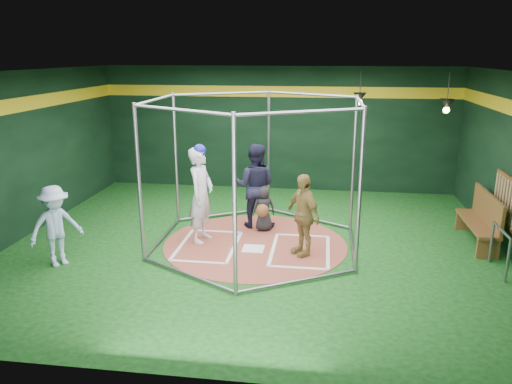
# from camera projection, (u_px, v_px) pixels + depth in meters

# --- Properties ---
(room_shell) EXTENTS (10.10, 9.10, 3.53)m
(room_shell) POSITION_uv_depth(u_px,v_px,m) (255.00, 162.00, 9.92)
(room_shell) COLOR #0D3C0F
(room_shell) RESTS_ON ground
(clay_disc) EXTENTS (3.80, 3.80, 0.01)m
(clay_disc) POSITION_uv_depth(u_px,v_px,m) (255.00, 244.00, 10.39)
(clay_disc) COLOR #994937
(clay_disc) RESTS_ON ground
(home_plate) EXTENTS (0.43, 0.43, 0.01)m
(home_plate) POSITION_uv_depth(u_px,v_px,m) (253.00, 249.00, 10.10)
(home_plate) COLOR white
(home_plate) RESTS_ON clay_disc
(batter_box_left) EXTENTS (1.17, 1.77, 0.01)m
(batter_box_left) POSITION_uv_depth(u_px,v_px,m) (208.00, 245.00, 10.27)
(batter_box_left) COLOR white
(batter_box_left) RESTS_ON clay_disc
(batter_box_right) EXTENTS (1.17, 1.77, 0.01)m
(batter_box_right) POSITION_uv_depth(u_px,v_px,m) (300.00, 250.00, 10.02)
(batter_box_right) COLOR white
(batter_box_right) RESTS_ON clay_disc
(batting_cage) EXTENTS (4.05, 4.67, 3.00)m
(batting_cage) POSITION_uv_depth(u_px,v_px,m) (255.00, 174.00, 9.99)
(batting_cage) COLOR gray
(batting_cage) RESTS_ON ground
(bat_rack) EXTENTS (0.07, 1.25, 0.98)m
(bat_rack) POSITION_uv_depth(u_px,v_px,m) (505.00, 200.00, 9.83)
(bat_rack) COLOR brown
(bat_rack) RESTS_ON room_shell
(pendant_lamp_near) EXTENTS (0.34, 0.34, 0.90)m
(pendant_lamp_near) POSITION_uv_depth(u_px,v_px,m) (360.00, 97.00, 12.79)
(pendant_lamp_near) COLOR black
(pendant_lamp_near) RESTS_ON room_shell
(pendant_lamp_far) EXTENTS (0.34, 0.34, 0.90)m
(pendant_lamp_far) POSITION_uv_depth(u_px,v_px,m) (447.00, 105.00, 11.02)
(pendant_lamp_far) COLOR black
(pendant_lamp_far) RESTS_ON room_shell
(batter_figure) EXTENTS (0.61, 0.81, 2.06)m
(batter_figure) POSITION_uv_depth(u_px,v_px,m) (201.00, 194.00, 10.29)
(batter_figure) COLOR silver
(batter_figure) RESTS_ON clay_disc
(visitor_leopard) EXTENTS (0.90, 0.99, 1.62)m
(visitor_leopard) POSITION_uv_depth(u_px,v_px,m) (303.00, 215.00, 9.64)
(visitor_leopard) COLOR tan
(visitor_leopard) RESTS_ON clay_disc
(catcher_figure) EXTENTS (0.57, 0.62, 1.01)m
(catcher_figure) POSITION_uv_depth(u_px,v_px,m) (264.00, 209.00, 11.02)
(catcher_figure) COLOR black
(catcher_figure) RESTS_ON clay_disc
(umpire) EXTENTS (0.98, 0.79, 1.91)m
(umpire) POSITION_uv_depth(u_px,v_px,m) (255.00, 186.00, 11.19)
(umpire) COLOR black
(umpire) RESTS_ON clay_disc
(bystander_blue) EXTENTS (1.07, 1.13, 1.53)m
(bystander_blue) POSITION_uv_depth(u_px,v_px,m) (56.00, 226.00, 9.18)
(bystander_blue) COLOR #AAC1E0
(bystander_blue) RESTS_ON ground
(dugout_bench) EXTENTS (0.43, 1.86, 1.08)m
(dugout_bench) POSITION_uv_depth(u_px,v_px,m) (482.00, 218.00, 10.29)
(dugout_bench) COLOR brown
(dugout_bench) RESTS_ON ground
(steel_railing) EXTENTS (0.05, 0.95, 0.81)m
(steel_railing) POSITION_uv_depth(u_px,v_px,m) (500.00, 244.00, 8.94)
(steel_railing) COLOR gray
(steel_railing) RESTS_ON ground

